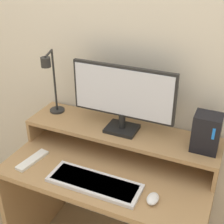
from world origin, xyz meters
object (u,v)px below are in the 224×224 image
at_px(desk_lamp, 51,81).
at_px(mouse, 153,199).
at_px(router_dock, 206,133).
at_px(remote_control, 32,160).
at_px(keyboard, 94,183).
at_px(monitor, 123,96).

bearing_deg(desk_lamp, mouse, -22.52).
height_order(router_dock, remote_control, router_dock).
distance_m(desk_lamp, router_dock, 0.85).
distance_m(desk_lamp, keyboard, 0.60).
bearing_deg(router_dock, keyboard, -145.56).
bearing_deg(mouse, router_dock, 62.39).
relative_size(keyboard, mouse, 5.73).
height_order(router_dock, keyboard, router_dock).
xyz_separation_m(router_dock, keyboard, (-0.44, -0.31, -0.22)).
xyz_separation_m(monitor, remote_control, (-0.40, -0.28, -0.33)).
bearing_deg(monitor, mouse, -47.69).
height_order(monitor, remote_control, monitor).
distance_m(monitor, keyboard, 0.45).
relative_size(monitor, router_dock, 2.90).
bearing_deg(keyboard, mouse, 1.32).
distance_m(keyboard, mouse, 0.29).
bearing_deg(mouse, monitor, 132.31).
xyz_separation_m(monitor, keyboard, (-0.01, -0.31, -0.33)).
relative_size(router_dock, mouse, 2.37).
relative_size(desk_lamp, keyboard, 0.84).
bearing_deg(remote_control, desk_lamp, 94.19).
height_order(desk_lamp, keyboard, desk_lamp).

